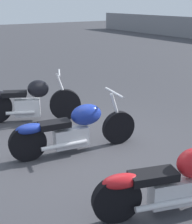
{
  "coord_description": "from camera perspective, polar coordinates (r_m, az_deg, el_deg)",
  "views": [
    {
      "loc": [
        3.98,
        -2.22,
        2.35
      ],
      "look_at": [
        0.0,
        0.41,
        0.65
      ],
      "focal_mm": 50.0,
      "sensor_mm": 36.0,
      "label": 1
    }
  ],
  "objects": [
    {
      "name": "motorcycle_slot_1",
      "position": [
        5.05,
        -4.1,
        -3.01
      ],
      "size": [
        0.68,
        2.14,
        0.95
      ],
      "rotation": [
        0.0,
        0.0,
        -0.17
      ],
      "color": "black",
      "rests_on": "ground_plane"
    },
    {
      "name": "motorcycle_slot_0",
      "position": [
        6.49,
        -12.15,
        2.06
      ],
      "size": [
        1.04,
        1.89,
        1.02
      ],
      "rotation": [
        0.0,
        0.0,
        -0.45
      ],
      "color": "black",
      "rests_on": "ground_plane"
    },
    {
      "name": "ground_plane",
      "position": [
        5.13,
        -3.82,
        -7.7
      ],
      "size": [
        60.0,
        60.0,
        0.0
      ],
      "primitive_type": "plane",
      "color": "#38383D"
    },
    {
      "name": "motorcycle_slot_2",
      "position": [
        3.78,
        14.46,
        -12.08
      ],
      "size": [
        0.94,
        2.01,
        0.93
      ],
      "rotation": [
        0.0,
        0.0,
        -0.31
      ],
      "color": "black",
      "rests_on": "ground_plane"
    }
  ]
}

